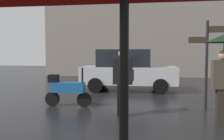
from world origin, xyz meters
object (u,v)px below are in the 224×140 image
at_px(pedestrian_with_umbrella, 224,60).
at_px(parked_car_left, 127,70).
at_px(pedestrian_with_bag, 123,78).
at_px(parked_scooter, 67,89).
at_px(street_signpost, 207,56).

bearing_deg(pedestrian_with_umbrella, parked_car_left, -95.39).
xyz_separation_m(pedestrian_with_bag, parked_car_left, (-0.24, 4.59, -0.06)).
xyz_separation_m(parked_scooter, parked_car_left, (1.64, 3.69, 0.39)).
bearing_deg(pedestrian_with_bag, street_signpost, 36.97).
bearing_deg(parked_scooter, pedestrian_with_umbrella, -38.86).
bearing_deg(street_signpost, pedestrian_with_bag, -158.11).
relative_size(pedestrian_with_bag, parked_scooter, 1.19).
height_order(pedestrian_with_umbrella, parked_car_left, pedestrian_with_umbrella).
bearing_deg(parked_car_left, street_signpost, -41.18).
bearing_deg(parked_scooter, parked_car_left, 44.01).
bearing_deg(pedestrian_with_bag, parked_scooter, 169.63).
bearing_deg(pedestrian_with_bag, parked_car_left, 108.09).
bearing_deg(street_signpost, parked_scooter, -179.38).
relative_size(pedestrian_with_bag, parked_car_left, 0.42).
bearing_deg(street_signpost, pedestrian_with_umbrella, -88.23).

